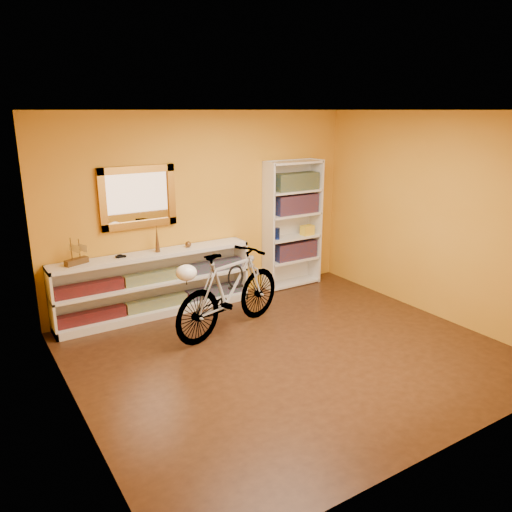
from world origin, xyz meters
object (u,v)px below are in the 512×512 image
console_unit (155,284)px  bookcase (293,224)px  helmet (186,273)px  bicycle (230,291)px

console_unit → bookcase: (2.21, 0.03, 0.52)m
console_unit → helmet: (-0.05, -1.12, 0.48)m
console_unit → helmet: bearing=-92.6°
bicycle → helmet: size_ratio=7.43×
console_unit → bookcase: bookcase is taller
helmet → console_unit: bearing=87.4°
helmet → bookcase: bearing=26.9°
bookcase → helmet: size_ratio=8.11×
bookcase → console_unit: bearing=-179.4°
bookcase → bicycle: bearing=-149.3°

